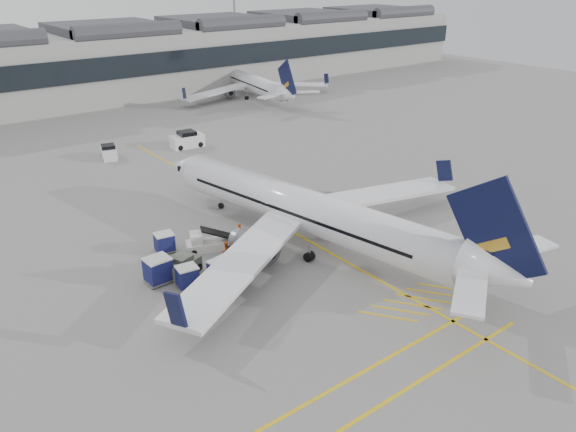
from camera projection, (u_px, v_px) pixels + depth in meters
ground at (242, 306)px, 38.59m from camera, size 220.00×220.00×0.00m
apron_markings at (274, 221)px, 51.39m from camera, size 0.25×60.00×0.01m
airliner_main at (312, 213)px, 45.97m from camera, size 33.27×36.66×9.82m
airliner_far at (253, 83)px, 99.18m from camera, size 27.84×30.63×8.18m
belt_loader at (209, 243)px, 46.15m from camera, size 4.93×3.03×1.96m
baggage_cart_a at (164, 242)px, 45.55m from camera, size 1.73×1.50×1.66m
baggage_cart_b at (187, 276)px, 40.53m from camera, size 1.73×1.49×1.66m
baggage_cart_c at (158, 270)px, 41.05m from camera, size 1.98×1.66×2.01m
baggage_cart_d at (221, 271)px, 41.15m from camera, size 1.92×1.68×1.79m
ramp_agent_a at (240, 232)px, 47.52m from camera, size 0.68×0.68×1.59m
ramp_agent_b at (226, 251)px, 44.40m from camera, size 0.80×0.64×1.56m
pushback_tug at (182, 266)px, 42.35m from camera, size 3.19×2.56×1.55m
safety_cone_nose at (220, 188)px, 58.42m from camera, size 0.41×0.41×0.57m
safety_cone_engine at (353, 236)px, 48.08m from camera, size 0.36×0.36×0.49m
service_van_mid at (109, 152)px, 67.95m from camera, size 2.42×3.60×1.69m
service_van_right at (187, 140)px, 72.10m from camera, size 4.28×2.40×2.12m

